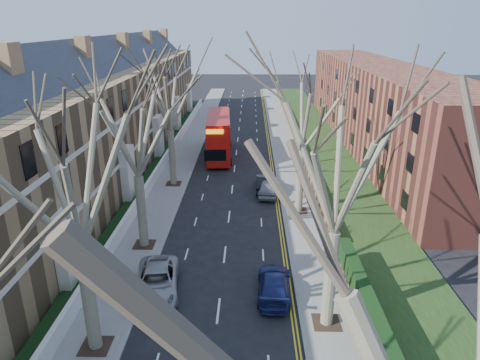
{
  "coord_description": "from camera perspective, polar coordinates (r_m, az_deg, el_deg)",
  "views": [
    {
      "loc": [
        1.66,
        -10.34,
        14.84
      ],
      "look_at": [
        0.88,
        21.4,
        3.02
      ],
      "focal_mm": 32.0,
      "sensor_mm": 36.0,
      "label": 1
    }
  ],
  "objects": [
    {
      "name": "terrace_left",
      "position": [
        45.06,
        -18.64,
        7.43
      ],
      "size": [
        9.7,
        78.0,
        13.6
      ],
      "color": "olive",
      "rests_on": "ground"
    },
    {
      "name": "tree_right_mid",
      "position": [
        19.51,
        13.34,
        4.15
      ],
      "size": [
        10.5,
        10.5,
        14.71
      ],
      "color": "#6F664F",
      "rests_on": "ground"
    },
    {
      "name": "car_right_mid",
      "position": [
        38.79,
        3.8,
        -0.93
      ],
      "size": [
        2.14,
        4.51,
        1.49
      ],
      "primitive_type": "imported",
      "rotation": [
        0.0,
        0.0,
        3.05
      ],
      "color": "gray",
      "rests_on": "ground"
    },
    {
      "name": "double_decker_bus",
      "position": [
        49.69,
        -2.83,
        5.79
      ],
      "size": [
        3.32,
        11.35,
        4.69
      ],
      "rotation": [
        0.0,
        0.0,
        3.2
      ],
      "color": "#AB110C",
      "rests_on": "ground"
    },
    {
      "name": "car_right_far",
      "position": [
        39.81,
        3.29,
        -0.39
      ],
      "size": [
        1.63,
        4.4,
        1.44
      ],
      "primitive_type": "imported",
      "rotation": [
        0.0,
        0.0,
        3.12
      ],
      "color": "black",
      "rests_on": "ground"
    },
    {
      "name": "grass_verge_right",
      "position": [
        52.23,
        11.12,
        3.7
      ],
      "size": [
        6.0,
        102.0,
        0.06
      ],
      "color": "#183212",
      "rests_on": "ground"
    },
    {
      "name": "car_left_far",
      "position": [
        25.83,
        -11.0,
        -13.13
      ],
      "size": [
        3.1,
        5.51,
        1.45
      ],
      "primitive_type": "imported",
      "rotation": [
        0.0,
        0.0,
        0.14
      ],
      "color": "#9C9BA0",
      "rests_on": "ground"
    },
    {
      "name": "front_wall_left",
      "position": [
        44.7,
        -10.69,
        1.51
      ],
      "size": [
        0.3,
        78.0,
        1.0
      ],
      "color": "white",
      "rests_on": "ground"
    },
    {
      "name": "car_right_near",
      "position": [
        25.33,
        4.55,
        -13.67
      ],
      "size": [
        2.11,
        4.7,
        1.34
      ],
      "primitive_type": "imported",
      "rotation": [
        0.0,
        0.0,
        3.09
      ],
      "color": "navy",
      "rests_on": "ground"
    },
    {
      "name": "flats_right",
      "position": [
        56.5,
        17.88,
        9.41
      ],
      "size": [
        13.97,
        54.0,
        10.0
      ],
      "color": "brown",
      "rests_on": "ground"
    },
    {
      "name": "tree_left_far",
      "position": [
        27.92,
        -14.05,
        8.25
      ],
      "size": [
        10.15,
        10.15,
        14.22
      ],
      "color": "#6F664F",
      "rests_on": "ground"
    },
    {
      "name": "pavement_right",
      "position": [
        51.69,
        6.18,
        3.69
      ],
      "size": [
        3.0,
        102.0,
        0.12
      ],
      "primitive_type": "cube",
      "color": "slate",
      "rests_on": "ground"
    },
    {
      "name": "tree_left_mid",
      "position": [
        18.69,
        -21.88,
        2.49
      ],
      "size": [
        10.5,
        10.5,
        14.71
      ],
      "color": "#6F664F",
      "rests_on": "ground"
    },
    {
      "name": "tree_left_dist",
      "position": [
        39.4,
        -9.59,
        12.44
      ],
      "size": [
        10.5,
        10.5,
        14.71
      ],
      "color": "#6F664F",
      "rests_on": "ground"
    },
    {
      "name": "tree_right_far",
      "position": [
        33.07,
        8.55,
        10.46
      ],
      "size": [
        10.15,
        10.15,
        14.22
      ],
      "color": "#6F664F",
      "rests_on": "ground"
    },
    {
      "name": "pavement_left",
      "position": [
        52.07,
        -7.12,
        3.77
      ],
      "size": [
        3.0,
        102.0,
        0.12
      ],
      "primitive_type": "cube",
      "color": "slate",
      "rests_on": "ground"
    }
  ]
}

